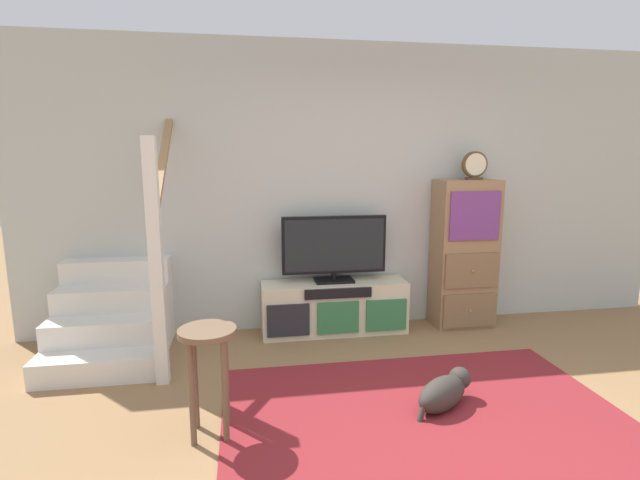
% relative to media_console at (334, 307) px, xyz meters
% --- Properties ---
extents(back_wall, '(6.40, 0.12, 2.70)m').
position_rel_media_console_xyz_m(back_wall, '(0.30, 0.27, 1.10)').
color(back_wall, '#B2B7B2').
rests_on(back_wall, ground_plane).
extents(area_rug, '(2.60, 1.80, 0.01)m').
position_rel_media_console_xyz_m(area_rug, '(0.30, -1.59, -0.24)').
color(area_rug, maroon).
rests_on(area_rug, ground_plane).
extents(media_console, '(1.37, 0.38, 0.49)m').
position_rel_media_console_xyz_m(media_console, '(0.00, 0.00, 0.00)').
color(media_console, beige).
rests_on(media_console, ground_plane).
extents(television, '(0.98, 0.22, 0.62)m').
position_rel_media_console_xyz_m(television, '(0.00, 0.02, 0.58)').
color(television, black).
rests_on(television, media_console).
extents(side_cabinet, '(0.58, 0.38, 1.44)m').
position_rel_media_console_xyz_m(side_cabinet, '(1.29, 0.01, 0.47)').
color(side_cabinet, '#93704C').
rests_on(side_cabinet, ground_plane).
extents(desk_clock, '(0.24, 0.08, 0.27)m').
position_rel_media_console_xyz_m(desk_clock, '(1.34, -0.00, 1.33)').
color(desk_clock, '#4C3823').
rests_on(desk_clock, side_cabinet).
extents(staircase, '(1.00, 1.36, 2.20)m').
position_rel_media_console_xyz_m(staircase, '(-1.94, 0.01, 0.12)').
color(staircase, silver).
rests_on(staircase, ground_plane).
extents(bar_stool_near, '(0.34, 0.34, 0.67)m').
position_rel_media_console_xyz_m(bar_stool_near, '(-1.05, -1.53, 0.26)').
color(bar_stool_near, brown).
rests_on(bar_stool_near, ground_plane).
extents(dog, '(0.49, 0.40, 0.23)m').
position_rel_media_console_xyz_m(dog, '(0.47, -1.47, -0.13)').
color(dog, '#332D28').
rests_on(dog, ground_plane).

